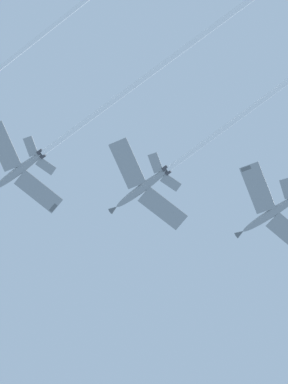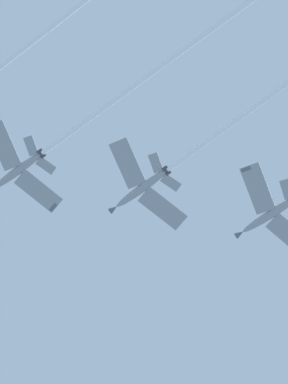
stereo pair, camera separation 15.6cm
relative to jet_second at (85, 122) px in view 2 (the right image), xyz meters
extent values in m
cylinder|color=white|center=(16.15, -7.10, 0.50)|extent=(5.59, 44.64, 7.80)
ellipsoid|color=gray|center=(-1.64, -15.73, 2.71)|extent=(2.84, 12.16, 3.34)
ellipsoid|color=black|center=(-1.85, -17.69, 3.65)|extent=(1.30, 3.00, 1.35)
cube|color=gray|center=(3.71, -15.52, 2.48)|extent=(9.41, 4.81, 0.80)
cube|color=gray|center=(-6.84, -14.41, 2.48)|extent=(9.68, 6.44, 0.80)
cube|color=#595E60|center=(-10.88, -13.67, 2.55)|extent=(1.27, 1.93, 0.42)
cube|color=gray|center=(1.14, -11.07, 1.88)|extent=(3.90, 2.51, 0.46)
cube|color=gray|center=(-3.40, -10.59, 1.88)|extent=(4.02, 3.11, 0.46)
cube|color=#595E60|center=(-1.13, -10.79, 3.29)|extent=(0.47, 2.84, 3.16)
cylinder|color=#38383D|center=(-0.60, -10.11, 1.64)|extent=(0.91, 1.20, 0.96)
cylinder|color=#38383D|center=(-1.50, -10.01, 1.64)|extent=(0.91, 1.20, 0.96)
cylinder|color=white|center=(1.50, 14.33, -2.50)|extent=(6.10, 48.67, 9.25)
ellipsoid|color=gray|center=(-15.80, 2.70, 0.15)|extent=(3.11, 12.17, 3.13)
cone|color=#595E60|center=(-16.63, -3.88, 1.15)|extent=(1.41, 1.90, 1.43)
ellipsoid|color=black|center=(-16.05, 0.72, 1.06)|extent=(1.36, 3.01, 1.31)
cube|color=gray|center=(-10.44, 2.80, -0.06)|extent=(9.36, 4.62, 0.73)
cube|color=#595E60|center=(-6.34, 2.59, 0.01)|extent=(0.91, 1.87, 0.39)
cube|color=gray|center=(-20.96, 4.13, -0.06)|extent=(9.69, 6.61, 0.73)
cube|color=#595E60|center=(-24.99, 4.96, 0.01)|extent=(1.30, 1.93, 0.39)
cube|color=gray|center=(-12.91, 7.31, -0.59)|extent=(3.87, 2.44, 0.43)
cube|color=gray|center=(-17.44, 7.89, -0.59)|extent=(4.03, 3.17, 0.43)
cube|color=#595E60|center=(-15.17, 7.61, 0.82)|extent=(0.53, 2.79, 3.13)
cylinder|color=#38383D|center=(-14.63, 8.31, -0.81)|extent=(0.93, 1.20, 0.94)
cylinder|color=#38383D|center=(-15.52, 8.43, -0.81)|extent=(0.93, 1.20, 0.94)
cylinder|color=white|center=(-12.65, 27.45, -3.71)|extent=(5.81, 38.05, 6.74)
ellipsoid|color=gray|center=(-31.02, 20.66, -3.76)|extent=(2.72, 12.16, 3.31)
cone|color=#595E60|center=(-31.64, 14.08, -2.66)|extent=(1.36, 1.88, 1.45)
ellipsoid|color=black|center=(-31.21, 18.70, -2.82)|extent=(1.27, 2.99, 1.35)
cube|color=gray|center=(-25.67, 20.94, -3.99)|extent=(9.44, 4.89, 0.79)
cube|color=#595E60|center=(-21.56, 20.87, -3.92)|extent=(0.96, 1.88, 0.41)
cube|color=gray|center=(-28.29, 25.36, -4.58)|extent=(3.91, 2.54, 0.45)
camera|label=1|loc=(7.97, 17.27, -155.06)|focal=80.43mm
camera|label=2|loc=(8.05, 17.13, -155.06)|focal=80.43mm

